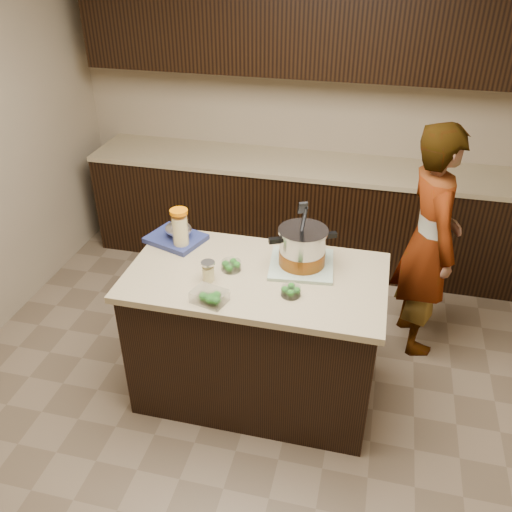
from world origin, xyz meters
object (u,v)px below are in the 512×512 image
Objects in this scene: island at (256,335)px; person at (429,242)px; stock_pot at (302,249)px; lemonade_pitcher at (180,231)px.

person reaches higher than island.
island is 0.62m from stock_pot.
island is 0.78m from lemonade_pitcher.
stock_pot is 0.74m from lemonade_pitcher.
stock_pot reaches higher than island.
lemonade_pitcher is at bearing 161.50° from island.
stock_pot is at bearing 113.86° from person.
lemonade_pitcher is (-0.50, 0.17, 0.57)m from island.
stock_pot is at bearing -1.95° from lemonade_pitcher.
lemonade_pitcher is at bearing 153.31° from stock_pot.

